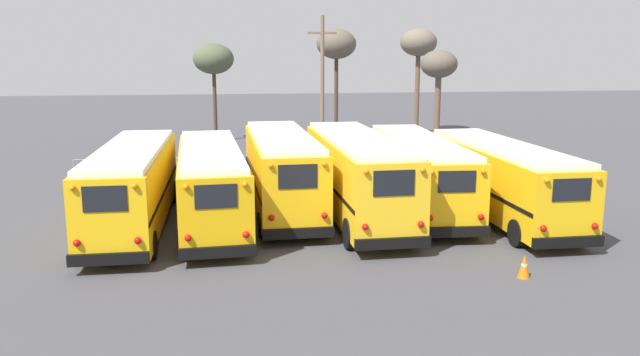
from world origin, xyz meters
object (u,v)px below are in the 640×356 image
(school_bus_1, at_px, (211,182))
(school_bus_2, at_px, (282,170))
(bare_tree_0, at_px, (439,67))
(bare_tree_1, at_px, (419,45))
(bare_tree_2, at_px, (336,45))
(school_bus_5, at_px, (500,177))
(utility_pole, at_px, (322,85))
(school_bus_0, at_px, (133,184))
(school_bus_3, at_px, (357,173))
(school_bus_4, at_px, (418,171))
(traffic_cone, at_px, (524,266))
(bare_tree_3, at_px, (214,60))

(school_bus_1, xyz_separation_m, school_bus_2, (2.89, 1.39, 0.14))
(school_bus_1, bearing_deg, bare_tree_0, 51.60)
(bare_tree_1, relative_size, bare_tree_2, 1.03)
(school_bus_5, xyz_separation_m, utility_pole, (-4.96, 15.48, 2.99))
(school_bus_0, bearing_deg, bare_tree_1, 53.90)
(school_bus_2, distance_m, school_bus_3, 3.25)
(school_bus_1, height_order, school_bus_4, school_bus_4)
(school_bus_2, relative_size, bare_tree_0, 1.52)
(bare_tree_1, height_order, traffic_cone, bare_tree_1)
(school_bus_1, height_order, traffic_cone, school_bus_1)
(school_bus_0, xyz_separation_m, bare_tree_3, (2.67, 23.72, 4.40))
(school_bus_4, distance_m, utility_pole, 14.19)
(school_bus_0, height_order, school_bus_4, school_bus_0)
(utility_pole, xyz_separation_m, traffic_cone, (2.70, -22.35, -4.27))
(school_bus_4, height_order, bare_tree_2, bare_tree_2)
(school_bus_0, bearing_deg, school_bus_3, 1.24)
(school_bus_5, distance_m, bare_tree_2, 23.04)
(school_bus_0, relative_size, bare_tree_0, 1.58)
(bare_tree_0, bearing_deg, school_bus_0, -132.72)
(school_bus_3, xyz_separation_m, bare_tree_2, (2.88, 21.53, 5.30))
(school_bus_3, bearing_deg, school_bus_0, -178.76)
(school_bus_3, bearing_deg, bare_tree_0, 63.21)
(bare_tree_1, bearing_deg, school_bus_4, -106.84)
(school_bus_4, bearing_deg, traffic_cone, -85.79)
(school_bus_0, bearing_deg, bare_tree_2, 61.97)
(school_bus_2, distance_m, school_bus_5, 8.94)
(bare_tree_3, bearing_deg, bare_tree_2, -12.67)
(school_bus_1, relative_size, school_bus_3, 1.01)
(school_bus_4, xyz_separation_m, bare_tree_2, (-0.02, 20.44, 5.47))
(school_bus_3, height_order, bare_tree_0, bare_tree_0)
(school_bus_5, bearing_deg, school_bus_3, 173.52)
(utility_pole, xyz_separation_m, bare_tree_1, (9.62, 11.22, 2.63))
(school_bus_5, xyz_separation_m, traffic_cone, (-2.26, -6.87, -1.28))
(school_bus_3, distance_m, bare_tree_3, 24.66)
(school_bus_1, distance_m, bare_tree_0, 26.15)
(school_bus_3, relative_size, bare_tree_3, 1.49)
(school_bus_4, bearing_deg, bare_tree_0, 69.03)
(school_bus_3, height_order, bare_tree_1, bare_tree_1)
(school_bus_2, distance_m, traffic_cone, 11.15)
(bare_tree_1, height_order, bare_tree_3, bare_tree_1)
(school_bus_2, distance_m, bare_tree_2, 21.55)
(school_bus_3, relative_size, utility_pole, 1.23)
(bare_tree_0, bearing_deg, school_bus_1, -128.40)
(school_bus_1, xyz_separation_m, school_bus_4, (8.68, 1.02, 0.01))
(school_bus_1, height_order, bare_tree_3, bare_tree_3)
(school_bus_4, bearing_deg, school_bus_5, -31.17)
(bare_tree_0, xyz_separation_m, bare_tree_3, (-16.28, 3.20, 0.50))
(traffic_cone, bearing_deg, utility_pole, 96.89)
(bare_tree_0, bearing_deg, bare_tree_1, 88.20)
(school_bus_1, xyz_separation_m, utility_pole, (6.62, 14.75, 2.98))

